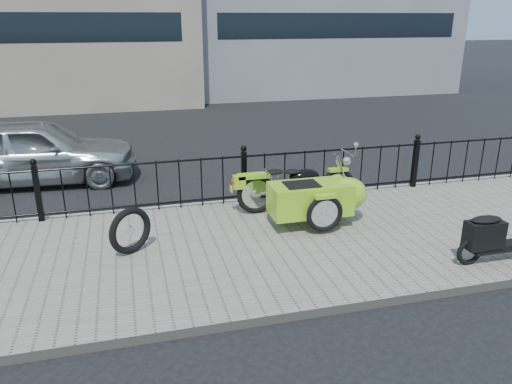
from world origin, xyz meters
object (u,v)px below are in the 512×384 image
object	(u,v)px
scooter	(498,236)
sedan_car	(36,151)
spare_tire	(130,231)
motorcycle_sidecar	(317,194)

from	to	relation	value
scooter	sedan_car	xyz separation A→B (m)	(-6.72, 5.76, 0.19)
scooter	sedan_car	size ratio (longest dim) A/B	0.36
spare_tire	scooter	bearing A→B (deg)	-17.64
motorcycle_sidecar	spare_tire	distance (m)	3.05
spare_tire	sedan_car	size ratio (longest dim) A/B	0.17
motorcycle_sidecar	scooter	bearing A→B (deg)	-46.39
scooter	spare_tire	bearing A→B (deg)	162.36
motorcycle_sidecar	spare_tire	world-z (taller)	motorcycle_sidecar
spare_tire	sedan_car	xyz separation A→B (m)	(-1.81, 4.20, 0.22)
motorcycle_sidecar	scooter	distance (m)	2.75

